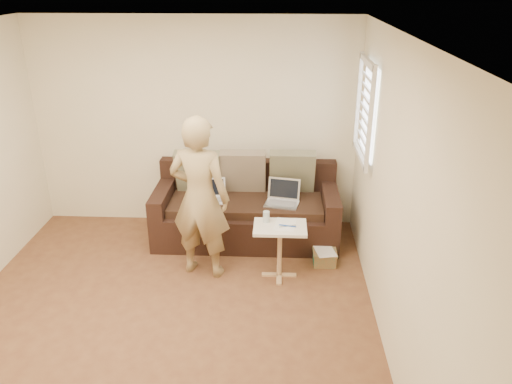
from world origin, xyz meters
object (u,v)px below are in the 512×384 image
(laptop_silver, at_px, (282,205))
(drinking_glass, at_px, (266,217))
(person, at_px, (200,198))
(side_table, at_px, (280,251))
(striped_box, at_px, (324,257))
(laptop_white, at_px, (212,201))
(sofa, at_px, (246,206))

(laptop_silver, bearing_deg, drinking_glass, -93.34)
(laptop_silver, distance_m, drinking_glass, 0.66)
(laptop_silver, bearing_deg, person, -130.77)
(side_table, distance_m, striped_box, 0.62)
(laptop_white, height_order, striped_box, laptop_white)
(sofa, relative_size, side_table, 3.62)
(laptop_silver, distance_m, laptop_white, 0.83)
(person, bearing_deg, laptop_white, -78.71)
(laptop_white, relative_size, striped_box, 1.28)
(sofa, height_order, person, person)
(side_table, distance_m, drinking_glass, 0.40)
(laptop_silver, relative_size, side_table, 0.63)
(laptop_silver, height_order, side_table, laptop_silver)
(person, bearing_deg, sofa, -105.08)
(sofa, xyz_separation_m, drinking_glass, (0.26, -0.76, 0.24))
(side_table, xyz_separation_m, drinking_glass, (-0.15, 0.09, 0.36))
(sofa, relative_size, person, 1.24)
(laptop_silver, distance_m, striped_box, 0.79)
(side_table, bearing_deg, striped_box, 28.50)
(laptop_white, bearing_deg, drinking_glass, -55.73)
(sofa, distance_m, person, 1.02)
(sofa, distance_m, drinking_glass, 0.84)
(drinking_glass, height_order, striped_box, drinking_glass)
(laptop_silver, relative_size, striped_box, 1.44)
(laptop_silver, height_order, drinking_glass, drinking_glass)
(person, xyz_separation_m, side_table, (0.84, -0.05, -0.58))
(sofa, relative_size, laptop_silver, 5.72)
(side_table, height_order, striped_box, side_table)
(laptop_silver, xyz_separation_m, striped_box, (0.49, -0.44, -0.44))
(striped_box, bearing_deg, person, -170.48)
(person, height_order, side_table, person)
(striped_box, bearing_deg, side_table, -151.50)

